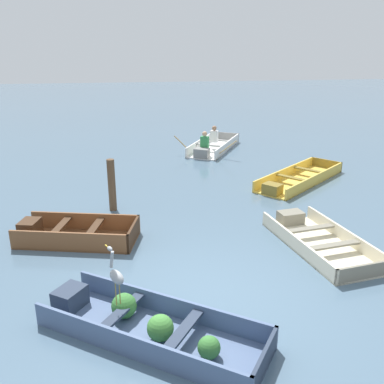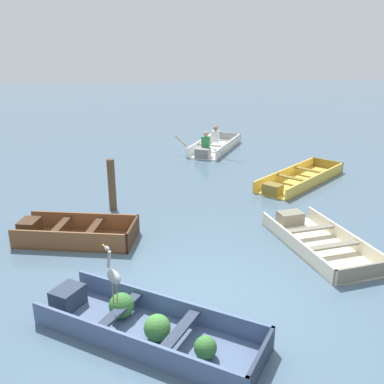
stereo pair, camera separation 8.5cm
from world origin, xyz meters
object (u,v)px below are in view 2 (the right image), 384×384
object	(u,v)px
skiff_cream_near_moored	(316,240)
mooring_post	(112,185)
dinghy_slate_blue_foreground	(143,325)
heron_on_dinghy	(113,275)
skiff_wooden_brown_mid_moored	(71,233)
rowboat_white_with_crew	(214,146)
skiff_yellow_far_moored	(299,180)

from	to	relation	value
skiff_cream_near_moored	mooring_post	bearing A→B (deg)	148.18
dinghy_slate_blue_foreground	heron_on_dinghy	xyz separation A→B (m)	(-0.38, 0.17, 0.74)
skiff_wooden_brown_mid_moored	rowboat_white_with_crew	size ratio (longest dim) A/B	0.77
skiff_wooden_brown_mid_moored	rowboat_white_with_crew	distance (m)	8.45
skiff_cream_near_moored	skiff_wooden_brown_mid_moored	distance (m)	5.05
skiff_cream_near_moored	skiff_yellow_far_moored	distance (m)	4.11
rowboat_white_with_crew	mooring_post	bearing A→B (deg)	-122.84
skiff_cream_near_moored	heron_on_dinghy	xyz separation A→B (m)	(-3.96, -2.15, 0.78)
dinghy_slate_blue_foreground	rowboat_white_with_crew	distance (m)	10.91
heron_on_dinghy	skiff_wooden_brown_mid_moored	bearing A→B (deg)	107.74
skiff_yellow_far_moored	mooring_post	xyz separation A→B (m)	(-5.33, -1.37, 0.54)
skiff_yellow_far_moored	heron_on_dinghy	size ratio (longest dim) A/B	4.02
skiff_yellow_far_moored	mooring_post	world-z (taller)	mooring_post
skiff_cream_near_moored	heron_on_dinghy	distance (m)	4.58
heron_on_dinghy	mooring_post	bearing A→B (deg)	92.22
dinghy_slate_blue_foreground	heron_on_dinghy	bearing A→B (deg)	155.60
skiff_yellow_far_moored	rowboat_white_with_crew	bearing A→B (deg)	112.27
skiff_wooden_brown_mid_moored	rowboat_white_with_crew	world-z (taller)	rowboat_white_with_crew
skiff_cream_near_moored	dinghy_slate_blue_foreground	bearing A→B (deg)	-147.05
skiff_wooden_brown_mid_moored	skiff_yellow_far_moored	distance (m)	6.83
dinghy_slate_blue_foreground	mooring_post	bearing A→B (deg)	96.55
skiff_wooden_brown_mid_moored	mooring_post	bearing A→B (deg)	63.38
skiff_cream_near_moored	skiff_wooden_brown_mid_moored	bearing A→B (deg)	169.09
skiff_wooden_brown_mid_moored	rowboat_white_with_crew	bearing A→B (deg)	58.49
rowboat_white_with_crew	skiff_yellow_far_moored	bearing A→B (deg)	-67.73
skiff_yellow_far_moored	heron_on_dinghy	xyz separation A→B (m)	(-5.15, -6.09, 0.78)
rowboat_white_with_crew	mooring_post	world-z (taller)	mooring_post
skiff_wooden_brown_mid_moored	heron_on_dinghy	distance (m)	3.34
skiff_yellow_far_moored	heron_on_dinghy	bearing A→B (deg)	-130.21
skiff_cream_near_moored	rowboat_white_with_crew	distance (m)	8.18
heron_on_dinghy	skiff_yellow_far_moored	bearing A→B (deg)	49.79
skiff_cream_near_moored	skiff_yellow_far_moored	world-z (taller)	skiff_yellow_far_moored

